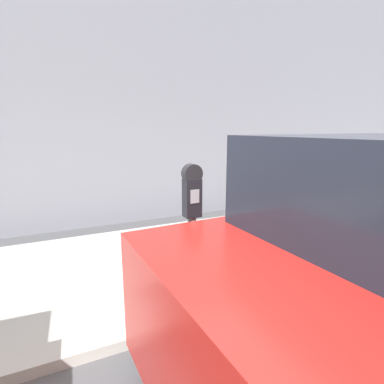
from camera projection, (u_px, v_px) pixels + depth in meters
sidewalk at (127, 269)px, 3.89m from camera, size 24.00×2.80×0.10m
building_facade at (91, 73)px, 5.34m from camera, size 24.00×0.30×5.62m
parking_meter at (192, 220)px, 2.74m from camera, size 0.17×0.12×1.43m
fire_hydrant at (337, 235)px, 3.98m from camera, size 0.21×0.21×0.70m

